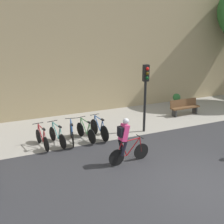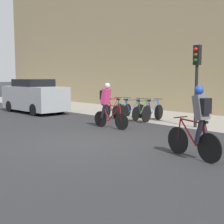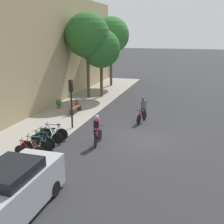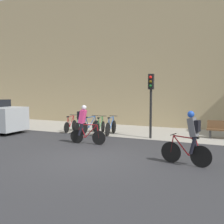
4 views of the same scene
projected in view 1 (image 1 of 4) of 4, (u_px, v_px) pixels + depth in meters
name	position (u px, v px, depth m)	size (l,w,h in m)	color
ground	(199.00, 185.00, 8.94)	(200.00, 200.00, 0.00)	#2B2B2D
kerb_strip	(112.00, 122.00, 14.82)	(44.00, 4.50, 0.01)	gray
building_facade	(93.00, 28.00, 15.65)	(44.00, 0.60, 9.52)	tan
cyclist_pink	(125.00, 140.00, 10.09)	(1.71, 0.47, 1.75)	black
parked_bike_0	(42.00, 139.00, 11.66)	(0.46, 1.61, 0.94)	black
parked_bike_1	(57.00, 136.00, 11.91)	(0.48, 1.64, 0.95)	black
parked_bike_2	(72.00, 134.00, 12.16)	(0.51, 1.68, 0.96)	black
parked_bike_3	(86.00, 131.00, 12.42)	(0.46, 1.67, 0.96)	black
parked_bike_4	(99.00, 129.00, 12.66)	(0.46, 1.73, 0.99)	black
traffic_light_pole	(146.00, 86.00, 12.87)	(0.26, 0.30, 3.20)	black
bench	(184.00, 107.00, 15.92)	(1.79, 0.44, 0.89)	brown
potted_plant	(176.00, 99.00, 17.80)	(0.48, 0.48, 0.78)	brown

